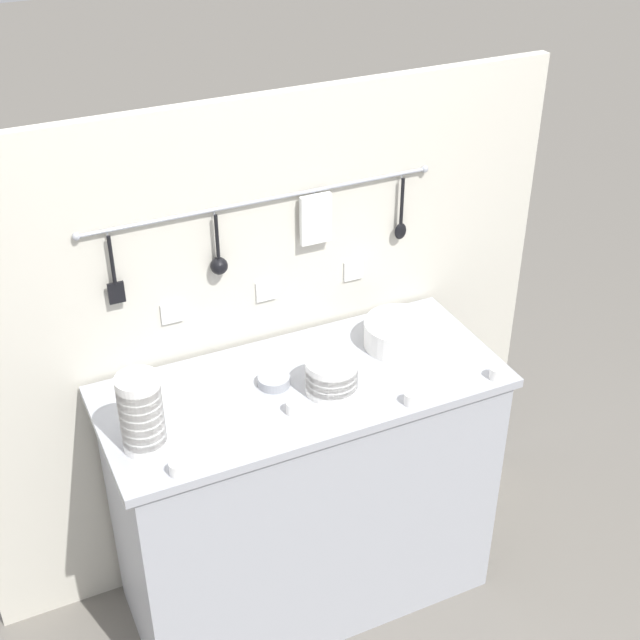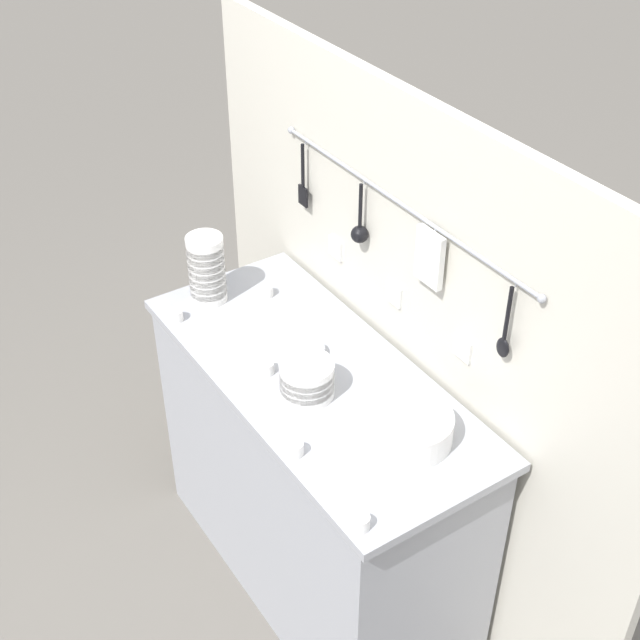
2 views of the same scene
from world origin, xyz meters
name	(u,v)px [view 2 (image 2 of 2)]	position (x,y,z in m)	size (l,w,h in m)	color
ground_plane	(316,568)	(0.00, 0.00, 0.00)	(20.00, 20.00, 0.00)	#666059
counter	(316,480)	(0.00, 0.00, 0.48)	(1.29, 0.56, 0.95)	#9EA0A8
back_wall	(396,351)	(0.00, 0.32, 0.90)	(2.09, 0.09, 1.79)	beige
bowl_stack_nested_right	(307,379)	(0.07, -0.07, 1.01)	(0.16, 0.16, 0.12)	white
bowl_stack_short_front	(207,269)	(-0.53, -0.09, 1.07)	(0.13, 0.13, 0.25)	white
plate_stack	(410,428)	(0.39, 0.06, 0.99)	(0.24, 0.24, 0.09)	white
steel_mixing_bowl	(309,351)	(-0.09, 0.03, 0.96)	(0.10, 0.10, 0.03)	#93969E
cup_back_left	(361,522)	(0.57, -0.24, 0.97)	(0.05, 0.05, 0.04)	white
cup_front_right	(295,449)	(0.26, -0.24, 0.97)	(0.05, 0.05, 0.04)	white
cup_mid_row	(267,368)	(-0.09, -0.12, 0.97)	(0.05, 0.05, 0.04)	white
cup_beside_plates	(266,291)	(-0.44, 0.09, 0.97)	(0.05, 0.05, 0.04)	white
cup_back_right	(176,315)	(-0.48, -0.24, 0.97)	(0.05, 0.05, 0.04)	white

